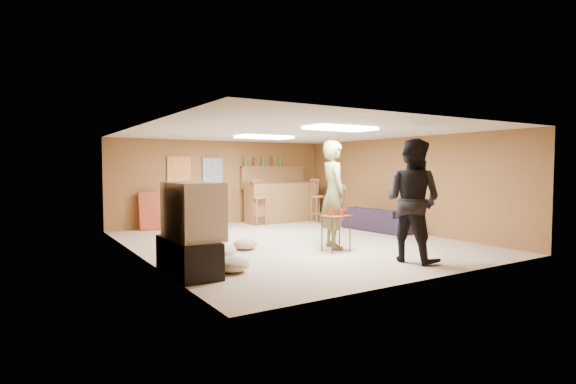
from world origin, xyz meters
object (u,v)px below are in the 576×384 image
bar_counter (281,202)px  sofa (379,219)px  tv_body (192,210)px  person_black (413,200)px  person_olive (334,194)px  tray_table (336,233)px

bar_counter → sofa: bar_counter is taller
bar_counter → sofa: size_ratio=1.08×
tv_body → person_black: person_black is taller
person_olive → sofa: bearing=-45.6°
bar_counter → person_olive: bearing=-107.3°
tv_body → sofa: (5.25, 1.78, -0.63)m
tv_body → tray_table: size_ratio=1.70×
bar_counter → person_olive: size_ratio=1.00×
tray_table → person_black: bearing=-68.5°
person_olive → person_black: (0.34, -1.60, -0.02)m
person_olive → tv_body: bearing=116.8°
bar_counter → tray_table: bearing=-108.3°
person_olive → sofa: size_ratio=1.08×
tv_body → tray_table: tv_body is taller
bar_counter → tray_table: bar_counter is taller
sofa → tv_body: bearing=104.0°
tray_table → tv_body: bearing=-174.9°
person_olive → sofa: 2.73m
sofa → tray_table: bearing=116.9°
bar_counter → tv_body: bearing=-133.0°
tv_body → bar_counter: (4.15, 4.45, -0.35)m
sofa → person_black: bearing=140.5°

